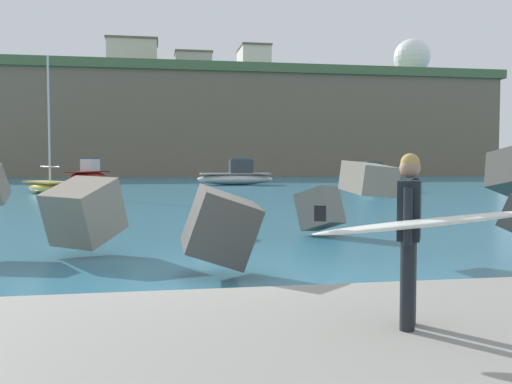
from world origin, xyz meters
TOP-DOWN VIEW (x-y plane):
  - ground_plane at (0.00, 0.00)m, footprint 400.00×400.00m
  - walkway_path at (0.00, -4.00)m, footprint 48.00×4.40m
  - breakwater_jetty at (-0.64, 1.63)m, footprint 30.52×8.07m
  - surfer_with_board at (1.59, -4.01)m, footprint 2.01×1.55m
  - boat_near_left at (-6.83, 42.11)m, footprint 3.78×5.16m
  - boat_near_centre at (13.23, 26.54)m, footprint 1.97×5.86m
  - boat_mid_left at (5.63, 37.65)m, footprint 6.35×2.09m
  - boat_mid_centre at (-7.40, 26.55)m, footprint 3.88×4.81m
  - mooring_buoy_inner at (-8.64, 35.65)m, footprint 0.44×0.44m
  - mooring_buoy_middle at (13.33, 27.59)m, footprint 0.44×0.44m
  - headland_bluff at (9.39, 79.93)m, footprint 75.59×33.84m
  - radar_dome at (43.66, 85.59)m, footprint 6.33×6.33m
  - station_building_west at (5.05, 83.41)m, footprint 5.99×4.60m
  - station_building_central at (-4.59, 84.54)m, footprint 8.11×7.04m
  - station_building_east at (14.52, 81.01)m, footprint 4.72×7.20m

SIDE VIEW (x-z plane):
  - ground_plane at x=0.00m, z-range 0.00..0.00m
  - walkway_path at x=0.00m, z-range 0.00..0.24m
  - mooring_buoy_inner at x=-8.64m, z-range 0.00..0.44m
  - mooring_buoy_middle at x=13.33m, z-range 0.00..0.44m
  - boat_mid_centre at x=-7.40m, z-range -3.63..4.58m
  - boat_near_centre at x=13.23m, z-range -0.35..1.61m
  - boat_mid_left at x=5.63m, z-range -0.40..1.80m
  - boat_near_left at x=-6.83m, z-range -0.39..1.90m
  - breakwater_jetty at x=-0.64m, z-range -0.33..2.41m
  - surfer_with_board at x=1.59m, z-range 0.39..2.16m
  - headland_bluff at x=9.39m, z-range 0.02..14.76m
  - station_building_west at x=5.05m, z-range 14.75..19.57m
  - station_building_east at x=14.52m, z-range 14.75..20.25m
  - station_building_central at x=-4.59m, z-range 14.75..21.34m
  - radar_dome at x=43.66m, z-range 15.04..23.89m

